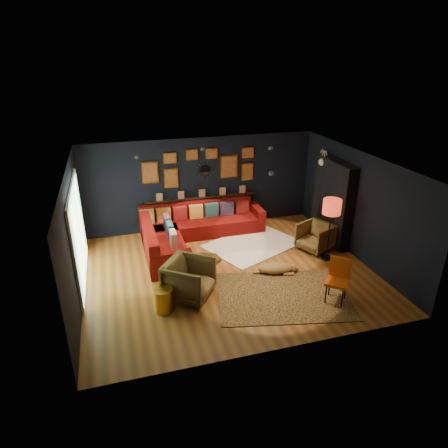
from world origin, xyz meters
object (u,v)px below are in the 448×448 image
object	(u,v)px
armchair_right	(315,236)
floor_lamp	(332,210)
sectional	(188,231)
gold_stool	(164,300)
pouf	(178,254)
coffee_table	(204,262)
orange_chair	(338,277)
dog	(275,266)
armchair_left	(189,278)

from	to	relation	value
armchair_right	floor_lamp	bearing A→B (deg)	-18.87
sectional	gold_stool	xyz separation A→B (m)	(-1.06, -2.87, -0.08)
gold_stool	floor_lamp	distance (m)	4.43
pouf	gold_stool	world-z (taller)	gold_stool
coffee_table	pouf	world-z (taller)	coffee_table
orange_chair	floor_lamp	xyz separation A→B (m)	(0.70, 1.63, 0.76)
coffee_table	pouf	bearing A→B (deg)	118.96
floor_lamp	dog	world-z (taller)	floor_lamp
sectional	floor_lamp	distance (m)	3.76
pouf	orange_chair	bearing A→B (deg)	-41.41
gold_stool	orange_chair	world-z (taller)	orange_chair
coffee_table	armchair_left	bearing A→B (deg)	-123.35
orange_chair	floor_lamp	world-z (taller)	floor_lamp
coffee_table	armchair_right	bearing A→B (deg)	8.78
sectional	dog	xyz separation A→B (m)	(1.61, -2.17, -0.13)
pouf	sectional	bearing A→B (deg)	65.22
armchair_right	armchair_left	bearing A→B (deg)	-95.31
armchair_left	floor_lamp	xyz separation A→B (m)	(3.59, 0.68, 0.85)
sectional	floor_lamp	xyz separation A→B (m)	(3.11, -1.86, 0.99)
sectional	orange_chair	world-z (taller)	orange_chair
pouf	dog	size ratio (longest dim) A/B	0.43
armchair_left	sectional	bearing A→B (deg)	25.47
armchair_right	orange_chair	world-z (taller)	orange_chair
coffee_table	pouf	size ratio (longest dim) A/B	1.80
pouf	orange_chair	distance (m)	3.83
coffee_table	armchair_right	xyz separation A→B (m)	(3.05, 0.47, 0.04)
sectional	coffee_table	xyz separation A→B (m)	(0.01, -1.80, 0.03)
pouf	orange_chair	size ratio (longest dim) A/B	0.52
pouf	floor_lamp	world-z (taller)	floor_lamp
armchair_left	gold_stool	xyz separation A→B (m)	(-0.59, -0.33, -0.22)
orange_chair	floor_lamp	size ratio (longest dim) A/B	0.59
gold_stool	floor_lamp	world-z (taller)	floor_lamp
pouf	dog	world-z (taller)	dog
orange_chair	sectional	bearing A→B (deg)	166.83
armchair_right	gold_stool	size ratio (longest dim) A/B	1.61
dog	orange_chair	bearing A→B (deg)	-43.82
dog	gold_stool	bearing A→B (deg)	-150.34
pouf	armchair_right	bearing A→B (deg)	-5.86
armchair_left	armchair_right	bearing A→B (deg)	-35.02
coffee_table	dog	bearing A→B (deg)	-13.06
pouf	dog	distance (m)	2.39
pouf	armchair_left	distance (m)	1.60
pouf	floor_lamp	size ratio (longest dim) A/B	0.31
gold_stool	sectional	bearing A→B (deg)	69.74
coffee_table	orange_chair	world-z (taller)	orange_chair
sectional	coffee_table	distance (m)	1.80
sectional	armchair_right	world-z (taller)	sectional
coffee_table	pouf	distance (m)	0.97
dog	armchair_left	bearing A→B (deg)	-154.98
pouf	floor_lamp	xyz separation A→B (m)	(3.56, -0.89, 1.12)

